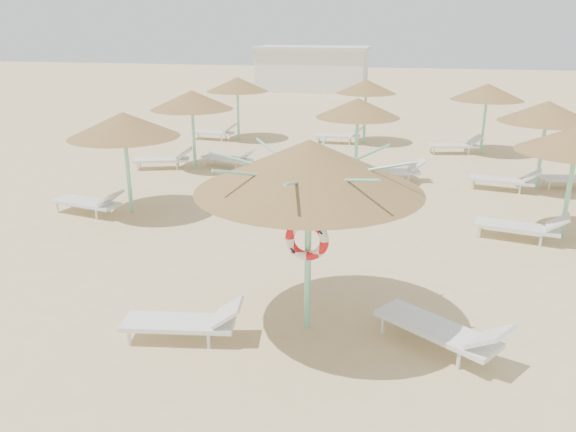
# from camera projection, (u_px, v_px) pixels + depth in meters

# --- Properties ---
(ground) EXTENTS (120.00, 120.00, 0.00)m
(ground) POSITION_uv_depth(u_px,v_px,m) (286.00, 332.00, 9.36)
(ground) COLOR #D3B980
(ground) RESTS_ON ground
(main_palapa) EXTENTS (3.58, 3.58, 3.21)m
(main_palapa) POSITION_uv_depth(u_px,v_px,m) (309.00, 166.00, 8.63)
(main_palapa) COLOR #7FDCB7
(main_palapa) RESTS_ON ground
(lounger_main_a) EXTENTS (2.00, 0.88, 0.70)m
(lounger_main_a) POSITION_uv_depth(u_px,v_px,m) (187.00, 321.00, 9.03)
(lounger_main_a) COLOR silver
(lounger_main_a) RESTS_ON ground
(lounger_main_b) EXTENTS (2.12, 1.73, 0.77)m
(lounger_main_b) POSITION_uv_depth(u_px,v_px,m) (444.00, 330.00, 8.71)
(lounger_main_b) COLOR silver
(lounger_main_b) RESTS_ON ground
(palapa_field) EXTENTS (15.73, 13.54, 2.72)m
(palapa_field) POSITION_uv_depth(u_px,v_px,m) (349.00, 105.00, 18.53)
(palapa_field) COLOR #7FDCB7
(palapa_field) RESTS_ON ground
(service_hut) EXTENTS (8.40, 4.40, 3.25)m
(service_hut) POSITION_uv_depth(u_px,v_px,m) (313.00, 69.00, 42.36)
(service_hut) COLOR silver
(service_hut) RESTS_ON ground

